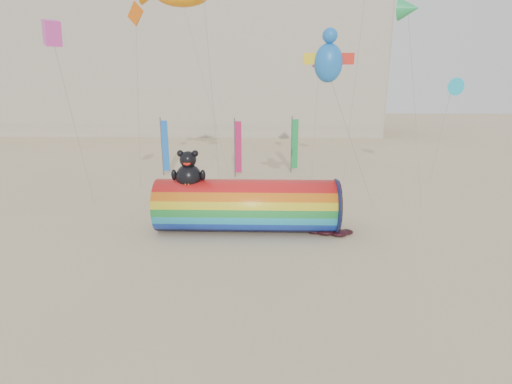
{
  "coord_description": "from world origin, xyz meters",
  "views": [
    {
      "loc": [
        1.06,
        -19.78,
        8.54
      ],
      "look_at": [
        0.5,
        1.5,
        2.4
      ],
      "focal_mm": 28.0,
      "sensor_mm": 36.0,
      "label": 1
    }
  ],
  "objects_px": {
    "windsock_assembly": "(247,204)",
    "kite_handler": "(326,211)",
    "fabric_bundle": "(329,231)",
    "hotel_building": "(184,65)"
  },
  "relations": [
    {
      "from": "hotel_building",
      "to": "kite_handler",
      "type": "distance_m",
      "value": 47.14
    },
    {
      "from": "kite_handler",
      "to": "windsock_assembly",
      "type": "bearing_deg",
      "value": -14.57
    },
    {
      "from": "windsock_assembly",
      "to": "kite_handler",
      "type": "xyz_separation_m",
      "value": [
        4.7,
        1.04,
        -0.73
      ]
    },
    {
      "from": "fabric_bundle",
      "to": "hotel_building",
      "type": "bearing_deg",
      "value": 110.45
    },
    {
      "from": "hotel_building",
      "to": "fabric_bundle",
      "type": "distance_m",
      "value": 48.69
    },
    {
      "from": "hotel_building",
      "to": "kite_handler",
      "type": "relative_size",
      "value": 35.73
    },
    {
      "from": "kite_handler",
      "to": "hotel_building",
      "type": "bearing_deg",
      "value": -95.95
    },
    {
      "from": "windsock_assembly",
      "to": "kite_handler",
      "type": "bearing_deg",
      "value": 12.52
    },
    {
      "from": "hotel_building",
      "to": "fabric_bundle",
      "type": "xyz_separation_m",
      "value": [
        16.64,
        -44.62,
        -10.14
      ]
    },
    {
      "from": "kite_handler",
      "to": "fabric_bundle",
      "type": "relative_size",
      "value": 0.65
    }
  ]
}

